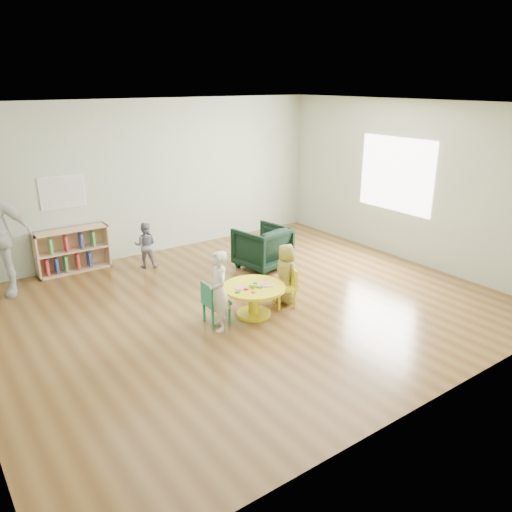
# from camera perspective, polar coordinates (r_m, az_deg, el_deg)

# --- Properties ---
(room) EXTENTS (7.10, 7.00, 2.80)m
(room) POSITION_cam_1_polar(r_m,az_deg,el_deg) (6.73, -1.29, 9.17)
(room) COLOR brown
(room) RESTS_ON ground
(activity_table) EXTENTS (0.87, 0.87, 0.48)m
(activity_table) POSITION_cam_1_polar(r_m,az_deg,el_deg) (6.88, -0.25, -4.49)
(activity_table) COLOR yellow
(activity_table) RESTS_ON ground
(kid_chair_left) EXTENTS (0.33, 0.33, 0.58)m
(kid_chair_left) POSITION_cam_1_polar(r_m,az_deg,el_deg) (6.69, -4.89, -5.19)
(kid_chair_left) COLOR #18845F
(kid_chair_left) RESTS_ON ground
(kid_chair_right) EXTENTS (0.38, 0.38, 0.56)m
(kid_chair_right) POSITION_cam_1_polar(r_m,az_deg,el_deg) (7.19, 3.57, -3.44)
(kid_chair_right) COLOR yellow
(kid_chair_right) RESTS_ON ground
(bookshelf) EXTENTS (1.20, 0.30, 0.75)m
(bookshelf) POSITION_cam_1_polar(r_m,az_deg,el_deg) (9.01, -20.34, 0.60)
(bookshelf) COLOR tan
(bookshelf) RESTS_ON ground
(alphabet_poster) EXTENTS (0.74, 0.01, 0.54)m
(alphabet_poster) POSITION_cam_1_polar(r_m,az_deg,el_deg) (8.89, -21.23, 6.84)
(alphabet_poster) COLOR white
(alphabet_poster) RESTS_ON ground
(armchair) EXTENTS (0.91, 0.93, 0.73)m
(armchair) POSITION_cam_1_polar(r_m,az_deg,el_deg) (8.61, 0.72, 1.00)
(armchair) COLOR black
(armchair) RESTS_ON ground
(child_left) EXTENTS (0.36, 0.45, 1.07)m
(child_left) POSITION_cam_1_polar(r_m,az_deg,el_deg) (6.44, -4.26, -4.02)
(child_left) COLOR silver
(child_left) RESTS_ON ground
(child_right) EXTENTS (0.30, 0.45, 0.89)m
(child_right) POSITION_cam_1_polar(r_m,az_deg,el_deg) (7.23, 3.44, -2.04)
(child_right) COLOR yellow
(child_right) RESTS_ON ground
(toddler) EXTENTS (0.49, 0.47, 0.81)m
(toddler) POSITION_cam_1_polar(r_m,az_deg,el_deg) (8.82, -12.51, 1.24)
(toddler) COLOR #161938
(toddler) RESTS_ON ground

